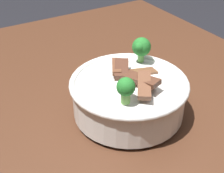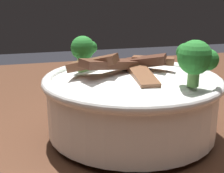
% 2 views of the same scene
% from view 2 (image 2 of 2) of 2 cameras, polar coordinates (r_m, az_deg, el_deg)
% --- Properties ---
extents(rice_bowl, '(0.23, 0.23, 0.13)m').
position_cam_2_polar(rice_bowl, '(0.41, 3.68, -1.75)').
color(rice_bowl, white).
rests_on(rice_bowl, dining_table).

